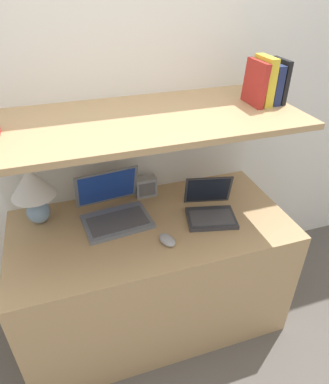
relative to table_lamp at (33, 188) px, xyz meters
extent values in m
plane|color=#56514C|center=(0.54, -0.55, -0.93)|extent=(12.00, 12.00, 0.00)
cube|color=white|center=(0.54, 0.21, 0.27)|extent=(6.00, 0.05, 2.40)
cube|color=tan|center=(0.54, -0.20, -0.57)|extent=(1.44, 0.70, 0.72)
cube|color=white|center=(0.54, 0.17, -0.30)|extent=(1.44, 0.04, 1.25)
cube|color=tan|center=(0.54, -0.13, 0.33)|extent=(1.44, 0.63, 0.03)
ellipsoid|color=#7593B2|center=(0.00, 0.00, -0.14)|extent=(0.12, 0.12, 0.13)
cylinder|color=tan|center=(0.00, 0.00, -0.06)|extent=(0.02, 0.02, 0.04)
cone|color=silver|center=(0.00, 0.00, 0.03)|extent=(0.22, 0.22, 0.15)
cube|color=slate|center=(0.38, -0.14, -0.20)|extent=(0.36, 0.27, 0.02)
cube|color=#47474C|center=(0.38, -0.15, -0.18)|extent=(0.31, 0.19, 0.00)
cube|color=slate|center=(0.36, 0.02, -0.07)|extent=(0.34, 0.11, 0.23)
cube|color=navy|center=(0.36, 0.01, -0.07)|extent=(0.31, 0.10, 0.20)
cube|color=#333338|center=(0.85, -0.26, -0.20)|extent=(0.29, 0.24, 0.02)
cube|color=#47474C|center=(0.85, -0.27, -0.18)|extent=(0.24, 0.18, 0.00)
cube|color=#333338|center=(0.88, -0.15, -0.10)|extent=(0.26, 0.11, 0.18)
cube|color=black|center=(0.88, -0.15, -0.10)|extent=(0.23, 0.09, 0.16)
ellipsoid|color=#99999E|center=(0.58, -0.36, -0.19)|extent=(0.09, 0.12, 0.04)
cube|color=gray|center=(0.59, 0.07, -0.15)|extent=(0.12, 0.06, 0.12)
cube|color=#59595B|center=(0.59, 0.04, -0.15)|extent=(0.10, 0.00, 0.08)
cube|color=black|center=(1.22, -0.13, 0.45)|extent=(0.02, 0.14, 0.20)
cube|color=navy|center=(1.18, -0.13, 0.44)|extent=(0.04, 0.14, 0.18)
cube|color=gold|center=(1.13, -0.13, 0.46)|extent=(0.04, 0.15, 0.22)
cube|color=#A82823|center=(1.09, -0.13, 0.45)|extent=(0.04, 0.17, 0.20)
camera|label=1|loc=(0.18, -1.54, 0.90)|focal=32.00mm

